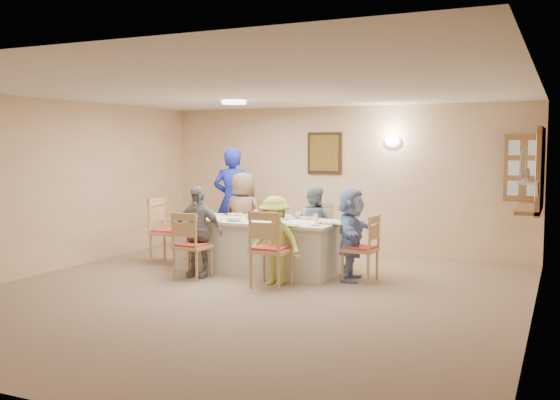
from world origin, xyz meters
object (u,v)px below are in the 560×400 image
at_px(chair_right_end, 360,248).
at_px(serving_hatch, 541,170).
at_px(chair_front_left, 193,245).
at_px(diner_right_end, 351,234).
at_px(desk_fan, 526,170).
at_px(chair_back_right, 316,234).
at_px(chair_left_end, 169,231).
at_px(diner_front_left, 197,232).
at_px(chair_front_right, 271,248).
at_px(diner_back_right, 313,226).
at_px(chair_back_left, 247,229).
at_px(diner_back_left, 243,217).
at_px(diner_front_right, 275,241).
at_px(dining_table, 258,246).
at_px(condiment_ketchup, 255,212).
at_px(caregiver, 233,201).

bearing_deg(chair_right_end, serving_hatch, 119.59).
bearing_deg(chair_front_left, diner_right_end, -157.25).
xyz_separation_m(serving_hatch, desk_fan, (-0.11, -1.35, 0.05)).
bearing_deg(chair_right_end, chair_back_right, -127.14).
relative_size(chair_left_end, diner_front_left, 0.80).
bearing_deg(chair_right_end, desk_fan, 85.83).
distance_m(chair_front_right, diner_back_right, 1.48).
height_order(serving_hatch, desk_fan, serving_hatch).
distance_m(chair_back_left, diner_back_left, 0.24).
relative_size(chair_front_right, chair_left_end, 0.99).
relative_size(diner_back_left, diner_front_left, 1.11).
xyz_separation_m(chair_front_right, chair_right_end, (0.95, 0.80, -0.05)).
height_order(chair_right_end, diner_back_left, diner_back_left).
bearing_deg(diner_front_right, desk_fan, 14.65).
distance_m(chair_front_right, chair_right_end, 1.24).
height_order(chair_right_end, diner_right_end, diner_right_end).
xyz_separation_m(chair_front_left, chair_left_end, (-0.95, 0.80, 0.04)).
bearing_deg(chair_back_left, serving_hatch, 14.15).
height_order(diner_front_right, diner_right_end, diner_right_end).
xyz_separation_m(desk_fan, chair_back_right, (-3.02, 1.06, -1.07)).
height_order(dining_table, diner_right_end, diner_right_end).
distance_m(chair_front_left, diner_back_right, 1.91).
bearing_deg(diner_back_left, diner_back_right, -177.35).
distance_m(chair_back_right, chair_right_end, 1.24).
bearing_deg(diner_front_left, diner_right_end, 11.41).
bearing_deg(serving_hatch, chair_back_left, -176.15).
height_order(chair_front_left, condiment_ketchup, condiment_ketchup).
height_order(diner_front_right, caregiver, caregiver).
distance_m(dining_table, chair_right_end, 1.55).
height_order(chair_back_left, chair_back_right, chair_back_left).
distance_m(serving_hatch, diner_right_end, 2.70).
bearing_deg(caregiver, diner_back_left, 120.04).
distance_m(chair_back_left, diner_front_left, 1.49).
distance_m(chair_back_left, caregiver, 0.70).
bearing_deg(chair_front_right, caregiver, -50.38).
distance_m(diner_front_left, diner_right_end, 2.13).
relative_size(chair_back_left, diner_back_left, 0.70).
relative_size(desk_fan, chair_front_left, 0.32).
distance_m(chair_back_left, chair_front_left, 1.60).
relative_size(chair_back_left, chair_front_right, 0.98).
height_order(desk_fan, chair_back_left, desk_fan).
bearing_deg(diner_front_left, desk_fan, -1.49).
bearing_deg(diner_front_left, dining_table, 41.38).
bearing_deg(caregiver, chair_front_right, 116.52).
relative_size(serving_hatch, dining_table, 0.62).
relative_size(desk_fan, diner_right_end, 0.24).
xyz_separation_m(chair_front_right, chair_left_end, (-2.15, 0.80, 0.01)).
relative_size(dining_table, diner_front_left, 1.89).
xyz_separation_m(chair_front_right, caregiver, (-1.65, 1.95, 0.40)).
distance_m(diner_right_end, condiment_ketchup, 1.48).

